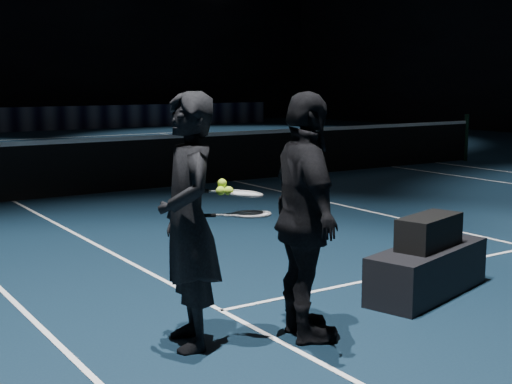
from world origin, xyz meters
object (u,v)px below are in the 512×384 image
(player_a, at_px, (188,221))
(racket_lower, at_px, (251,214))
(tennis_balls, at_px, (224,189))
(racket_upper, at_px, (243,194))
(player_b, at_px, (306,218))
(player_bench, at_px, (428,271))
(racket_bag, at_px, (429,232))

(player_a, bearing_deg, racket_lower, 80.19)
(player_a, distance_m, tennis_balls, 0.34)
(racket_upper, bearing_deg, player_b, -9.08)
(player_bench, bearing_deg, player_a, 162.05)
(racket_lower, bearing_deg, racket_bag, 27.48)
(player_b, bearing_deg, racket_upper, 79.29)
(racket_bag, height_order, player_a, player_a)
(player_a, distance_m, racket_lower, 0.45)
(player_bench, height_order, player_b, player_b)
(player_bench, height_order, player_a, player_a)
(player_b, relative_size, tennis_balls, 15.24)
(racket_upper, bearing_deg, tennis_balls, -170.43)
(player_b, relative_size, racket_upper, 2.69)
(player_bench, height_order, racket_upper, racket_upper)
(player_a, distance_m, player_b, 0.85)
(player_a, height_order, tennis_balls, player_a)
(player_a, xyz_separation_m, racket_lower, (0.41, -0.18, 0.04))
(player_a, xyz_separation_m, player_b, (0.77, -0.35, 0.00))
(racket_bag, distance_m, racket_lower, 1.99)
(tennis_balls, bearing_deg, player_bench, 0.67)
(racket_lower, height_order, tennis_balls, tennis_balls)
(racket_bag, distance_m, tennis_balls, 2.20)
(racket_upper, bearing_deg, player_bench, 21.78)
(racket_bag, relative_size, tennis_balls, 5.97)
(player_bench, relative_size, racket_bag, 2.00)
(racket_bag, bearing_deg, player_a, 162.05)
(player_a, relative_size, tennis_balls, 15.24)
(racket_lower, relative_size, racket_upper, 1.00)
(racket_lower, xyz_separation_m, racket_upper, (-0.03, 0.06, 0.15))
(player_a, bearing_deg, player_b, 80.19)
(racket_bag, xyz_separation_m, racket_lower, (-1.95, -0.11, 0.38))
(racket_bag, height_order, racket_upper, racket_upper)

